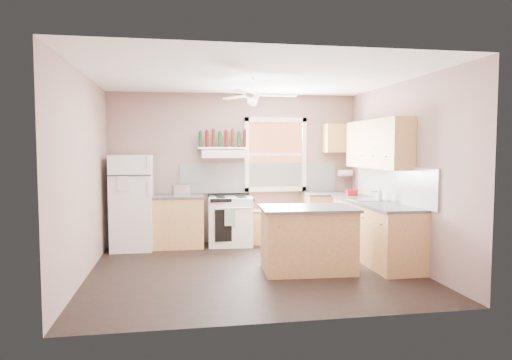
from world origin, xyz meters
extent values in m
plane|color=black|center=(0.00, 0.00, 0.00)|extent=(4.50, 4.50, 0.00)
plane|color=white|center=(0.00, 0.00, 2.70)|extent=(4.50, 4.50, 0.00)
cube|color=#866760|center=(0.00, 2.02, 1.35)|extent=(4.50, 0.05, 2.70)
cube|color=#866760|center=(2.27, 0.00, 1.35)|extent=(0.05, 4.00, 2.70)
cube|color=#866760|center=(-2.27, 0.00, 1.35)|extent=(0.05, 4.00, 2.70)
cube|color=white|center=(0.45, 1.99, 1.18)|extent=(2.90, 0.03, 0.55)
cube|color=white|center=(2.23, 0.30, 1.18)|extent=(0.03, 2.60, 0.55)
cube|color=brown|center=(0.75, 1.98, 1.60)|extent=(1.00, 0.02, 1.20)
cube|color=white|center=(0.75, 1.96, 1.60)|extent=(1.16, 0.07, 1.36)
cube|color=white|center=(-1.80, 1.61, 0.80)|extent=(0.69, 0.67, 1.60)
cube|color=#AA7F46|center=(-1.06, 1.70, 0.43)|extent=(0.90, 0.60, 0.86)
cube|color=#424244|center=(-1.06, 1.70, 0.88)|extent=(0.92, 0.62, 0.04)
cube|color=silver|center=(-0.99, 1.70, 0.99)|extent=(0.31, 0.23, 0.18)
cube|color=white|center=(-0.12, 1.70, 0.43)|extent=(0.81, 0.71, 0.86)
cube|color=white|center=(-0.23, 1.75, 1.62)|extent=(0.78, 0.50, 0.14)
cube|color=white|center=(-0.23, 1.87, 1.72)|extent=(0.90, 0.26, 0.03)
cube|color=#AA7F46|center=(0.50, 1.71, 0.30)|extent=(0.72, 0.62, 0.61)
cube|color=#AA7F46|center=(1.75, 1.70, 0.43)|extent=(1.00, 0.60, 0.86)
cube|color=#AA7F46|center=(1.95, 0.30, 0.43)|extent=(0.60, 2.20, 0.86)
cube|color=#424244|center=(1.75, 1.70, 0.88)|extent=(1.02, 0.62, 0.04)
cube|color=#424244|center=(1.94, 0.30, 0.88)|extent=(0.62, 2.22, 0.04)
cube|color=silver|center=(1.94, 0.50, 0.90)|extent=(0.55, 0.45, 0.03)
cylinder|color=silver|center=(2.10, 0.50, 0.97)|extent=(0.03, 0.03, 0.14)
cube|color=#AA7F46|center=(2.08, 0.50, 1.78)|extent=(0.33, 1.80, 0.76)
cube|color=#AA7F46|center=(1.95, 1.83, 1.90)|extent=(0.60, 0.33, 0.52)
cylinder|color=white|center=(2.07, 1.86, 1.25)|extent=(0.26, 0.12, 0.12)
cube|color=#AA7F46|center=(0.75, -0.20, 0.43)|extent=(1.28, 0.85, 0.86)
cube|color=#424244|center=(0.75, -0.20, 0.88)|extent=(1.36, 0.93, 0.04)
cylinder|color=white|center=(0.00, 0.00, 2.45)|extent=(0.20, 0.20, 0.08)
imported|color=silver|center=(2.04, 0.30, 1.01)|extent=(0.09, 0.09, 0.22)
cube|color=#B10F15|center=(1.92, 1.16, 0.95)|extent=(0.18, 0.13, 0.10)
cylinder|color=#143819|center=(-0.63, 1.87, 1.87)|extent=(0.06, 0.06, 0.27)
cylinder|color=#590F0F|center=(-0.52, 1.87, 1.88)|extent=(0.06, 0.06, 0.29)
cylinder|color=#3F230F|center=(-0.40, 1.87, 1.89)|extent=(0.06, 0.06, 0.31)
cylinder|color=#143819|center=(-0.29, 1.87, 1.87)|extent=(0.06, 0.06, 0.27)
cylinder|color=#590F0F|center=(-0.17, 1.87, 1.88)|extent=(0.06, 0.06, 0.29)
cylinder|color=#3F230F|center=(-0.06, 1.87, 1.89)|extent=(0.06, 0.06, 0.31)
cylinder|color=#143819|center=(0.06, 1.87, 1.87)|extent=(0.06, 0.06, 0.27)
cylinder|color=#590F0F|center=(0.17, 1.87, 1.88)|extent=(0.06, 0.06, 0.29)
camera|label=1|loc=(-1.02, -6.28, 1.72)|focal=32.00mm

